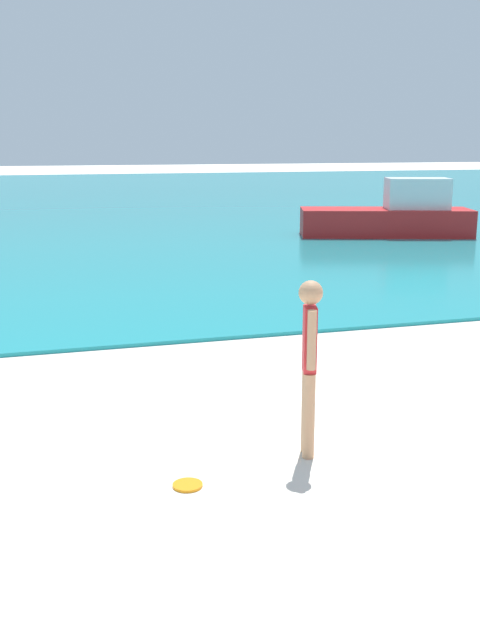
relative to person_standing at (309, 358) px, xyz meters
name	(u,v)px	position (x,y,z in m)	size (l,w,h in m)	color
water	(68,199)	(0.11, 34.35, -0.95)	(160.00, 60.00, 0.06)	teal
person_standing	(309,358)	(0.00, 0.00, 0.00)	(0.23, 0.39, 1.73)	tan
frisbee	(188,485)	(-1.27, -0.35, -0.97)	(0.27, 0.27, 0.03)	orange
boat_near	(392,216)	(8.83, 14.98, -0.30)	(5.58, 3.25, 1.81)	red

